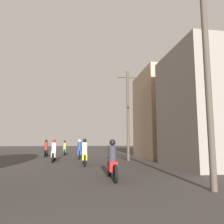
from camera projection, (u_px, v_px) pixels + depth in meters
name	position (u px, v px, depth m)	size (l,w,h in m)	color
motorcycle_red	(112.00, 163.00, 8.54)	(0.60, 2.12, 1.54)	black
motorcycle_yellow	(85.00, 155.00, 13.34)	(0.60, 2.05, 1.62)	black
motorcycle_white	(54.00, 153.00, 15.57)	(0.60, 1.96, 1.60)	black
motorcycle_blue	(79.00, 151.00, 18.10)	(0.60, 2.04, 1.60)	black
motorcycle_black	(46.00, 150.00, 20.21)	(0.60, 2.01, 1.59)	black
motorcycle_green	(65.00, 149.00, 22.68)	(0.60, 1.96, 1.51)	black
building_right_near	(216.00, 108.00, 12.89)	(5.48, 5.22, 6.79)	gray
building_right_far	(171.00, 115.00, 19.65)	(5.64, 5.73, 7.57)	tan
utility_pole_near	(207.00, 62.00, 6.98)	(1.60, 0.20, 7.68)	#4C4238
utility_pole_far	(128.00, 113.00, 16.73)	(1.60, 0.20, 6.91)	#4C4238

